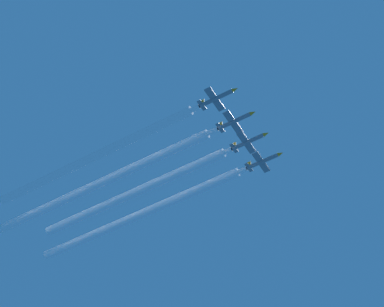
% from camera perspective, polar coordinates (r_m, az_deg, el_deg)
% --- Properties ---
extents(jet_far_left, '(8.48, 12.36, 2.97)m').
position_cam_1_polar(jet_far_left, '(210.99, 5.72, -0.59)').
color(jet_far_left, slate).
extents(jet_inner_left, '(8.48, 12.36, 2.97)m').
position_cam_1_polar(jet_inner_left, '(205.68, 4.56, 0.97)').
color(jet_inner_left, slate).
extents(jet_center, '(8.48, 12.36, 2.97)m').
position_cam_1_polar(jet_center, '(200.82, 3.47, 2.62)').
color(jet_center, slate).
extents(jet_inner_right, '(8.48, 12.36, 2.97)m').
position_cam_1_polar(jet_inner_right, '(195.38, 2.03, 4.46)').
color(jet_inner_right, slate).
extents(smoke_trail_far_left, '(2.68, 74.89, 2.68)m').
position_cam_1_polar(smoke_trail_far_left, '(225.37, -4.09, -4.84)').
color(smoke_trail_far_left, white).
extents(smoke_trail_inner_left, '(2.68, 66.89, 2.68)m').
position_cam_1_polar(smoke_trail_inner_left, '(218.76, -4.54, -3.09)').
color(smoke_trail_inner_left, white).
extents(smoke_trail_center, '(2.68, 87.88, 2.68)m').
position_cam_1_polar(smoke_trail_center, '(218.80, -8.02, -2.66)').
color(smoke_trail_center, white).
extents(smoke_trail_inner_right, '(2.68, 70.20, 2.68)m').
position_cam_1_polar(smoke_trail_inner_right, '(209.86, -7.71, -0.20)').
color(smoke_trail_inner_right, white).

